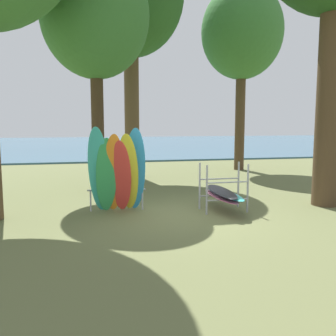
% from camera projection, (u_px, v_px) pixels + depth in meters
% --- Properties ---
extents(ground_plane, '(80.00, 80.00, 0.00)m').
position_uv_depth(ground_plane, '(185.00, 215.00, 9.20)').
color(ground_plane, '#60663D').
extents(lake_water, '(80.00, 36.00, 0.10)m').
position_uv_depth(lake_water, '(110.00, 144.00, 38.75)').
color(lake_water, '#38607A').
rests_on(lake_water, ground).
extents(tree_mid_behind, '(3.83, 3.83, 8.75)m').
position_uv_depth(tree_mid_behind, '(242.00, 33.00, 17.27)').
color(tree_mid_behind, '#4C3823').
rests_on(tree_mid_behind, ground).
extents(tree_far_right_back, '(3.41, 3.41, 7.59)m').
position_uv_depth(tree_far_right_back, '(95.00, 17.00, 11.50)').
color(tree_far_right_back, '#42301E').
rests_on(tree_far_right_back, ground).
extents(leaning_board_pile, '(1.53, 1.04, 2.22)m').
position_uv_depth(leaning_board_pile, '(117.00, 174.00, 9.24)').
color(leaning_board_pile, '#38B2AD').
rests_on(leaning_board_pile, ground).
extents(board_storage_rack, '(1.15, 2.13, 1.25)m').
position_uv_depth(board_storage_rack, '(222.00, 193.00, 9.59)').
color(board_storage_rack, '#9EA0A5').
rests_on(board_storage_rack, ground).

